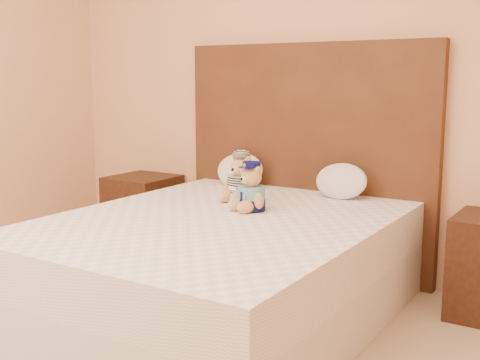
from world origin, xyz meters
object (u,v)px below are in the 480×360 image
at_px(teddy_prisoner, 241,178).
at_px(pillow_left, 240,169).
at_px(teddy_police, 251,186).
at_px(nightstand_left, 143,212).
at_px(bed, 220,268).
at_px(pillow_right, 341,179).

distance_m(teddy_prisoner, pillow_left, 0.49).
bearing_deg(teddy_police, pillow_left, 146.64).
bearing_deg(nightstand_left, bed, -32.62).
bearing_deg(pillow_right, teddy_police, -115.63).
relative_size(bed, pillow_right, 6.09).
bearing_deg(teddy_prisoner, nightstand_left, 170.19).
bearing_deg(teddy_police, pillow_right, 83.49).
height_order(pillow_left, pillow_right, pillow_left).
distance_m(bed, nightstand_left, 1.48).
relative_size(pillow_left, pillow_right, 1.06).
height_order(nightstand_left, teddy_police, teddy_police).
xyz_separation_m(teddy_prisoner, pillow_right, (0.46, 0.41, -0.03)).
bearing_deg(bed, teddy_police, 78.86).
xyz_separation_m(nightstand_left, teddy_prisoner, (1.12, -0.38, 0.42)).
bearing_deg(pillow_right, teddy_prisoner, -138.72).
xyz_separation_m(bed, pillow_left, (-0.40, 0.83, 0.40)).
height_order(teddy_prisoner, pillow_left, teddy_prisoner).
xyz_separation_m(teddy_police, teddy_prisoner, (-0.18, 0.18, 0.01)).
distance_m(bed, teddy_police, 0.48).
distance_m(bed, teddy_prisoner, 0.61).
xyz_separation_m(teddy_prisoner, pillow_left, (-0.27, 0.41, -0.02)).
xyz_separation_m(pillow_left, pillow_right, (0.73, 0.00, -0.01)).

